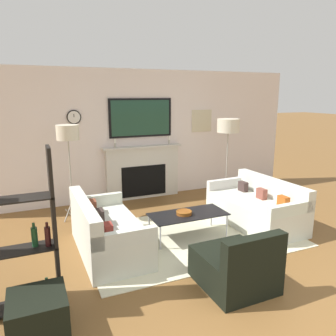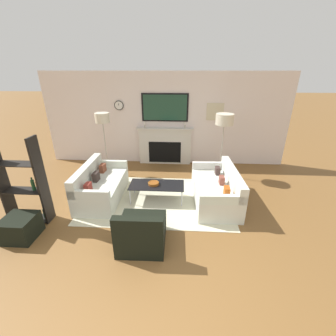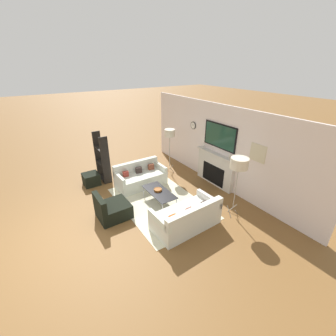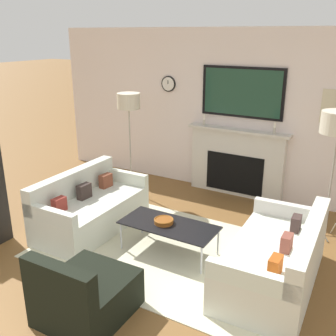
# 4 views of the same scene
# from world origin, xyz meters

# --- Properties ---
(fireplace_wall) EXTENTS (7.25, 0.28, 2.70)m
(fireplace_wall) POSITION_xyz_m (0.00, 5.18, 1.22)
(fireplace_wall) COLOR silver
(fireplace_wall) RESTS_ON ground_plane
(area_rug) EXTENTS (3.22, 2.14, 0.01)m
(area_rug) POSITION_xyz_m (0.00, 2.88, 0.01)
(area_rug) COLOR beige
(area_rug) RESTS_ON ground_plane
(couch_left) EXTENTS (0.84, 1.65, 0.79)m
(couch_left) POSITION_xyz_m (-1.31, 2.88, 0.29)
(couch_left) COLOR silver
(couch_left) RESTS_ON ground_plane
(couch_right) EXTENTS (0.94, 1.73, 0.77)m
(couch_right) POSITION_xyz_m (1.30, 2.89, 0.28)
(couch_right) COLOR silver
(couch_right) RESTS_ON ground_plane
(armchair) EXTENTS (0.78, 0.85, 0.75)m
(armchair) POSITION_xyz_m (-0.12, 1.44, 0.25)
(armchair) COLOR black
(armchair) RESTS_ON ground_plane
(coffee_table) EXTENTS (1.20, 0.55, 0.39)m
(coffee_table) POSITION_xyz_m (-0.02, 2.87, 0.36)
(coffee_table) COLOR black
(coffee_table) RESTS_ON ground_plane
(decorative_bowl) EXTENTS (0.24, 0.24, 0.06)m
(decorative_bowl) POSITION_xyz_m (-0.09, 2.87, 0.42)
(decorative_bowl) COLOR brown
(decorative_bowl) RESTS_ON coffee_table
(floor_lamp_left) EXTENTS (0.37, 0.37, 1.70)m
(floor_lamp_left) POSITION_xyz_m (-1.59, 4.27, 1.54)
(floor_lamp_left) COLOR #9E998E
(floor_lamp_left) RESTS_ON ground_plane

